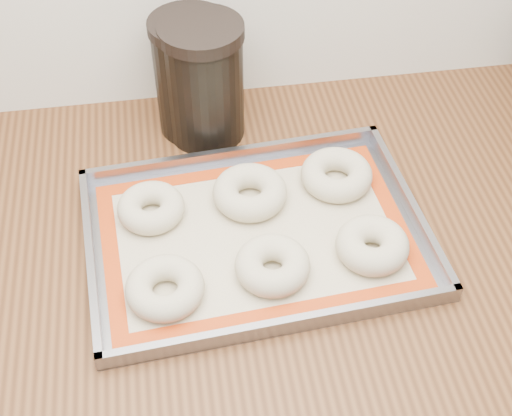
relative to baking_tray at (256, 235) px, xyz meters
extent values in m
cube|color=slate|center=(0.21, 0.02, -0.48)|extent=(3.00, 0.65, 0.86)
cube|color=brown|center=(0.21, 0.02, -0.03)|extent=(3.06, 0.68, 0.04)
cube|color=gray|center=(0.00, 0.00, 0.00)|extent=(0.48, 0.36, 0.00)
cube|color=gray|center=(-0.01, 0.16, 0.01)|extent=(0.46, 0.04, 0.02)
cube|color=gray|center=(0.01, -0.16, 0.01)|extent=(0.46, 0.04, 0.02)
cube|color=gray|center=(-0.22, -0.02, 0.01)|extent=(0.03, 0.33, 0.02)
cube|color=gray|center=(0.22, 0.02, 0.01)|extent=(0.03, 0.33, 0.02)
cube|color=#C6B793|center=(0.00, 0.00, 0.00)|extent=(0.44, 0.32, 0.00)
cube|color=#B8360C|center=(-0.01, 0.13, 0.00)|extent=(0.42, 0.05, 0.00)
cube|color=#B8360C|center=(0.01, -0.13, 0.00)|extent=(0.42, 0.05, 0.00)
cube|color=#B8360C|center=(-0.20, -0.01, 0.00)|extent=(0.04, 0.25, 0.00)
cube|color=#B8360C|center=(0.20, 0.01, 0.00)|extent=(0.04, 0.25, 0.00)
torus|color=beige|center=(-0.13, -0.09, 0.02)|extent=(0.12, 0.12, 0.03)
torus|color=beige|center=(0.01, -0.07, 0.02)|extent=(0.13, 0.13, 0.04)
torus|color=beige|center=(0.15, -0.06, 0.02)|extent=(0.11, 0.11, 0.04)
torus|color=beige|center=(-0.14, 0.06, 0.01)|extent=(0.12, 0.12, 0.03)
torus|color=beige|center=(0.00, 0.07, 0.02)|extent=(0.13, 0.13, 0.04)
torus|color=beige|center=(0.13, 0.08, 0.02)|extent=(0.14, 0.14, 0.04)
cylinder|color=black|center=(-0.06, 0.26, 0.08)|extent=(0.11, 0.11, 0.18)
cylinder|color=black|center=(-0.06, 0.26, 0.18)|extent=(0.12, 0.12, 0.02)
cylinder|color=black|center=(-0.04, 0.24, 0.08)|extent=(0.12, 0.12, 0.18)
cylinder|color=black|center=(-0.04, 0.24, 0.18)|extent=(0.13, 0.13, 0.02)
camera|label=1|loc=(-0.10, -0.65, 0.73)|focal=50.00mm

